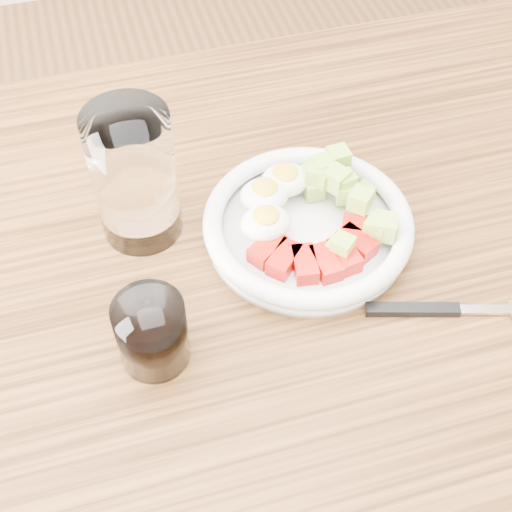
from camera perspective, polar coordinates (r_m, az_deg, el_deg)
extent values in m
plane|color=brown|center=(1.51, 0.50, -19.70)|extent=(4.00, 4.00, 0.00)
cube|color=brown|center=(0.84, 0.85, -2.52)|extent=(1.50, 0.90, 0.04)
cylinder|color=white|center=(0.86, 4.12, 1.91)|extent=(0.24, 0.24, 0.01)
torus|color=white|center=(0.84, 4.19, 2.72)|extent=(0.25, 0.25, 0.02)
cube|color=#B9130B|center=(0.82, 0.93, 0.55)|extent=(0.05, 0.05, 0.02)
cube|color=#B9130B|center=(0.81, 2.27, -0.28)|extent=(0.05, 0.05, 0.02)
cube|color=#B9130B|center=(0.80, 3.92, -0.67)|extent=(0.03, 0.05, 0.02)
cube|color=#B9130B|center=(0.81, 5.61, -0.55)|extent=(0.03, 0.05, 0.02)
cube|color=#B9130B|center=(0.82, 7.06, 0.05)|extent=(0.03, 0.05, 0.02)
cube|color=#B9130B|center=(0.83, 8.05, 1.02)|extent=(0.04, 0.05, 0.02)
cube|color=#B9130B|center=(0.85, 8.44, 2.20)|extent=(0.05, 0.04, 0.02)
ellipsoid|color=white|center=(0.86, 0.70, 4.91)|extent=(0.06, 0.05, 0.03)
ellipsoid|color=yellow|center=(0.85, 0.70, 5.52)|extent=(0.03, 0.03, 0.01)
ellipsoid|color=white|center=(0.87, 2.34, 6.09)|extent=(0.06, 0.05, 0.03)
ellipsoid|color=yellow|center=(0.86, 2.36, 6.70)|extent=(0.03, 0.03, 0.01)
ellipsoid|color=white|center=(0.83, 0.79, 2.65)|extent=(0.06, 0.05, 0.03)
ellipsoid|color=yellow|center=(0.82, 0.80, 3.26)|extent=(0.03, 0.03, 0.01)
cube|color=#A0BE49|center=(0.82, 6.51, 0.61)|extent=(0.03, 0.03, 0.02)
cube|color=#A0BE49|center=(0.83, 10.25, 2.31)|extent=(0.04, 0.04, 0.03)
cube|color=#A0BE49|center=(0.89, 4.39, 6.29)|extent=(0.04, 0.04, 0.03)
cube|color=#A0BE49|center=(0.88, 4.66, 5.41)|extent=(0.02, 0.02, 0.02)
cube|color=#A0BE49|center=(0.84, 8.35, 4.45)|extent=(0.03, 0.03, 0.02)
cube|color=#A0BE49|center=(0.89, 6.59, 7.78)|extent=(0.03, 0.03, 0.03)
cube|color=#A0BE49|center=(0.88, 5.38, 7.07)|extent=(0.03, 0.03, 0.03)
cube|color=#A0BE49|center=(0.86, 7.14, 5.92)|extent=(0.03, 0.03, 0.02)
cube|color=#A0BE49|center=(0.87, 7.21, 5.13)|extent=(0.03, 0.03, 0.02)
cube|color=#A0BE49|center=(0.87, 4.81, 6.58)|extent=(0.03, 0.03, 0.02)
cube|color=#A0BE49|center=(0.87, 5.44, 6.29)|extent=(0.03, 0.03, 0.02)
cube|color=#A0BE49|center=(0.81, 6.94, 0.83)|extent=(0.03, 0.03, 0.02)
cube|color=#A0BE49|center=(0.88, 8.60, 4.98)|extent=(0.03, 0.03, 0.02)
cube|color=#A0BE49|center=(0.83, 9.60, 2.23)|extent=(0.03, 0.03, 0.02)
cube|color=#A0BE49|center=(0.86, 6.46, 6.13)|extent=(0.04, 0.04, 0.03)
cube|color=black|center=(0.81, 12.40, -4.20)|extent=(0.10, 0.04, 0.01)
cube|color=silver|center=(0.83, 17.99, -4.12)|extent=(0.06, 0.03, 0.00)
cylinder|color=white|center=(0.82, -9.70, 6.30)|extent=(0.10, 0.10, 0.17)
cylinder|color=white|center=(0.74, -8.33, -6.07)|extent=(0.07, 0.07, 0.08)
cylinder|color=black|center=(0.74, -8.31, -6.16)|extent=(0.07, 0.07, 0.07)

